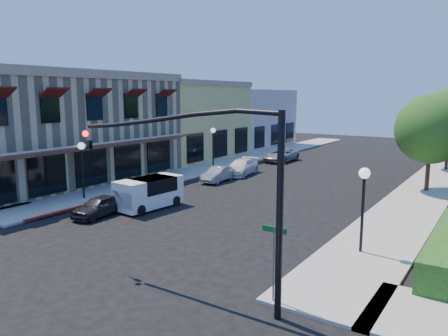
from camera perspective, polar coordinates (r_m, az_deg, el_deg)
The scene contains 19 objects.
ground at distance 17.27m, azimuth -20.71°, elevation -12.85°, with size 120.00×120.00×0.00m, color black.
sidewalk_left at distance 42.76m, azimuth 2.14°, elevation 1.00°, with size 3.50×50.00×0.12m, color #9A978C.
sidewalk_right at distance 36.98m, azimuth 26.00°, elevation -1.31°, with size 3.50×50.00×0.12m, color #9A978C.
curb_red_strip at distance 27.17m, azimuth -15.67°, elevation -4.45°, with size 0.25×10.00×0.06m, color maroon.
corner_brick_building at distance 35.09m, azimuth -21.49°, elevation 4.97°, with size 11.77×18.20×8.10m.
yellow_stucco_building at distance 45.45m, azimuth -5.84°, elevation 6.21°, with size 10.00×12.00×7.60m, color tan.
pink_stucco_building at distance 55.27m, azimuth 2.10°, elevation 6.52°, with size 10.00×12.00×7.00m, color #C9A798.
street_tree_a at distance 31.55m, azimuth 25.42°, elevation 4.61°, with size 4.56×4.56×6.48m.
signal_mast_arm at distance 13.13m, azimuth -1.05°, elevation -0.60°, with size 8.01×0.39×6.00m.
street_name_sign at distance 13.54m, azimuth 6.55°, elevation -10.84°, with size 0.80×0.06×2.50m.
lamppost_left_near at distance 27.89m, azimuth -18.08°, elevation 1.51°, with size 0.44×0.44×3.57m.
lamppost_left_far at distance 38.14m, azimuth -1.43°, elevation 4.02°, with size 0.44×0.44×3.57m.
lamppost_right_near at distance 18.16m, azimuth 17.79°, elevation -2.56°, with size 0.44×0.44×3.57m.
lamppost_right_far at distance 33.69m, azimuth 25.23°, elevation 2.38°, with size 0.44×0.44×3.57m.
white_van at distance 25.13m, azimuth -9.83°, elevation -3.00°, with size 2.01×4.05×1.74m.
parked_car_a at distance 24.23m, azimuth -16.02°, elevation -4.81°, with size 1.30×3.24×1.10m, color black.
parked_car_b at distance 32.50m, azimuth -0.81°, elevation -0.82°, with size 1.18×3.37×1.11m, color #949698.
parked_car_c at distance 35.26m, azimuth 2.25°, elevation 0.10°, with size 1.75×4.32×1.25m, color silver.
parked_car_d at distance 42.71m, azimuth 7.47°, elevation 1.69°, with size 2.09×4.53×1.26m, color gray.
Camera 1 is at (13.17, -9.16, 6.40)m, focal length 35.00 mm.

